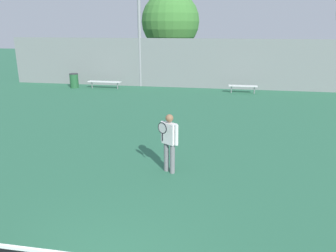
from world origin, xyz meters
TOP-DOWN VIEW (x-y plane):
  - tennis_player at (0.50, 4.88)m, footprint 0.55×0.52m
  - bench_courtside_near at (-5.81, 16.62)m, footprint 2.19×0.40m
  - bench_courtside_far at (2.98, 16.62)m, footprint 1.71×0.40m
  - light_pole_near_left at (-3.74, 17.98)m, footprint 0.90×0.60m
  - trash_bin at (-7.89, 16.57)m, footprint 0.57×0.57m
  - back_fence at (0.00, 17.92)m, footprint 25.59×0.06m
  - tree_green_tall at (-2.49, 22.58)m, footprint 4.43×4.43m

SIDE VIEW (x-z plane):
  - bench_courtside_far at x=2.98m, z-range 0.19..0.66m
  - bench_courtside_near at x=-5.81m, z-range 0.20..0.67m
  - trash_bin at x=-7.89m, z-range 0.00..0.94m
  - tennis_player at x=0.50m, z-range 0.12..1.80m
  - back_fence at x=0.00m, z-range 0.00..3.16m
  - tree_green_tall at x=-2.49m, z-range 0.99..7.44m
  - light_pole_near_left at x=-3.74m, z-range 1.07..9.86m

